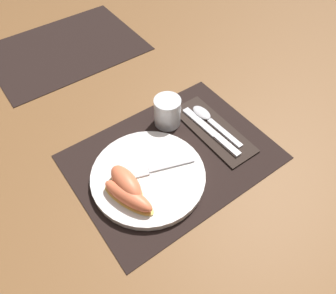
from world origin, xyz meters
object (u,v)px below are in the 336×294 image
Objects in this scene: plate at (148,176)px; citrus_wedge_0 at (126,183)px; fork at (152,170)px; juice_glass at (167,113)px; citrus_wedge_1 at (128,197)px; spoon at (208,118)px; knife at (212,132)px.

citrus_wedge_0 reaches higher than plate.
citrus_wedge_0 is (-0.07, -0.01, 0.02)m from fork.
citrus_wedge_1 is (-0.21, -0.15, -0.00)m from juice_glass.
plate is 2.47× the size of citrus_wedge_0.
citrus_wedge_0 is 0.03m from citrus_wedge_1.
juice_glass is 0.17m from fork.
citrus_wedge_0 is (-0.06, -0.00, 0.03)m from plate.
juice_glass reaches higher than citrus_wedge_1.
spoon is 0.32m from citrus_wedge_1.
juice_glass is 0.11m from spoon.
citrus_wedge_0 is at bearing -167.20° from spoon.
citrus_wedge_1 reaches higher than spoon.
citrus_wedge_0 is at bearing -176.09° from plate.
citrus_wedge_1 is (-0.08, -0.04, 0.01)m from fork.
plate is at bearing 3.91° from citrus_wedge_0.
knife is (0.21, 0.02, -0.00)m from plate.
spoon reaches higher than knife.
juice_glass is at bearing 148.52° from spoon.
juice_glass is at bearing 35.39° from citrus_wedge_1.
spoon is at bearing 14.95° from plate.
fork is (-0.20, -0.01, 0.01)m from knife.
citrus_wedge_1 is (-0.30, -0.09, 0.02)m from spoon.
citrus_wedge_1 reaches higher than fork.
fork is at bearing 23.37° from citrus_wedge_1.
spoon is (0.09, -0.06, -0.03)m from juice_glass.
knife is at bearing 10.08° from citrus_wedge_1.
knife is at bearing -55.65° from juice_glass.
juice_glass is 0.74× the size of citrus_wedge_0.
citrus_wedge_1 reaches higher than knife.
knife is 0.20m from fork.
citrus_wedge_1 is (-0.01, -0.03, -0.00)m from citrus_wedge_0.
knife is at bearing 3.97° from fork.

